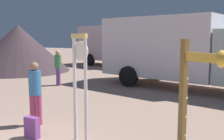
# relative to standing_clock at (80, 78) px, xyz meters

# --- Properties ---
(standing_clock) EXTENTS (0.40, 0.15, 2.24)m
(standing_clock) POSITION_rel_standing_clock_xyz_m (0.00, 0.00, 0.00)
(standing_clock) COLOR white
(standing_clock) RESTS_ON ground_plane
(arrow_sign) EXTENTS (0.92, 0.65, 2.14)m
(arrow_sign) POSITION_rel_standing_clock_xyz_m (2.34, -0.13, 0.09)
(arrow_sign) COLOR olive
(arrow_sign) RESTS_ON ground_plane
(person_near_clock) EXTENTS (0.30, 0.30, 1.58)m
(person_near_clock) POSITION_rel_standing_clock_xyz_m (-1.59, 0.33, -0.48)
(person_near_clock) COLOR #B53F6A
(person_near_clock) RESTS_ON ground_plane
(backpack) EXTENTS (0.34, 0.18, 0.47)m
(backpack) POSITION_rel_standing_clock_xyz_m (-1.05, -0.33, -1.13)
(backpack) COLOR #834492
(backpack) RESTS_ON ground_plane
(person_distant) EXTENTS (0.31, 0.31, 1.60)m
(person_distant) POSITION_rel_standing_clock_xyz_m (-4.67, 4.81, -0.46)
(person_distant) COLOR #7F4298
(person_distant) RESTS_ON ground_plane
(box_truck_near) EXTENTS (7.67, 3.90, 3.05)m
(box_truck_near) POSITION_rel_standing_clock_xyz_m (0.23, 6.95, 0.30)
(box_truck_near) COLOR white
(box_truck_near) RESTS_ON ground_plane
(box_truck_far) EXTENTS (7.26, 4.30, 3.04)m
(box_truck_far) POSITION_rel_standing_clock_xyz_m (-6.15, 13.05, 0.29)
(box_truck_far) COLOR silver
(box_truck_far) RESTS_ON ground_plane
(dome_tent) EXTENTS (6.47, 6.47, 2.97)m
(dome_tent) POSITION_rel_standing_clock_xyz_m (-10.20, 7.51, 0.13)
(dome_tent) COLOR #3F2E34
(dome_tent) RESTS_ON ground_plane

